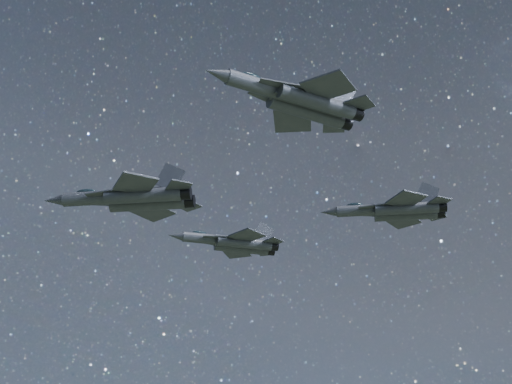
{
  "coord_description": "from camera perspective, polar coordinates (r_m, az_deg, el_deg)",
  "views": [
    {
      "loc": [
        -1.46,
        -80.77,
        104.7
      ],
      "look_at": [
        3.46,
        -2.12,
        144.32
      ],
      "focal_mm": 50.0,
      "sensor_mm": 36.0,
      "label": 1
    }
  ],
  "objects": [
    {
      "name": "jet_lead",
      "position": [
        88.99,
        -9.8,
        -0.48
      ],
      "size": [
        19.99,
        13.8,
        5.02
      ],
      "rotation": [
        0.0,
        0.0,
        -0.18
      ],
      "color": "#2F323A"
    },
    {
      "name": "jet_slot",
      "position": [
        92.96,
        11.1,
        -1.44
      ],
      "size": [
        16.75,
        11.56,
        4.21
      ],
      "rotation": [
        0.0,
        0.0,
        -0.18
      ],
      "color": "#2F323A"
    },
    {
      "name": "jet_left",
      "position": [
        103.1,
        -1.77,
        -4.1
      ],
      "size": [
        16.82,
        11.57,
        4.22
      ],
      "rotation": [
        0.0,
        0.0,
        0.19
      ],
      "color": "#2F323A"
    },
    {
      "name": "jet_right",
      "position": [
        71.73,
        3.49,
        7.33
      ],
      "size": [
        17.49,
        11.49,
        4.5
      ],
      "rotation": [
        0.0,
        0.0,
        0.42
      ],
      "color": "#2F323A"
    }
  ]
}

